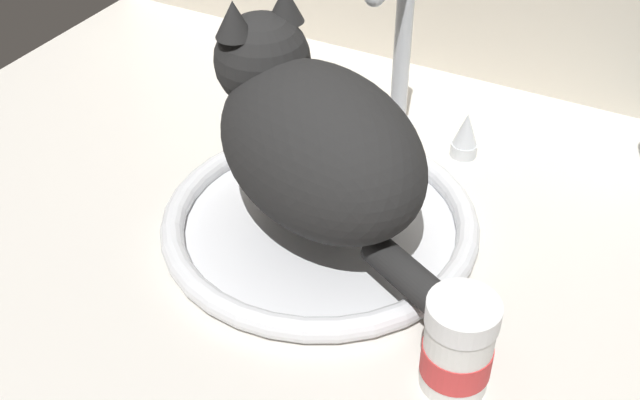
% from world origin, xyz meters
% --- Properties ---
extents(countertop, '(1.02, 0.75, 0.03)m').
position_xyz_m(countertop, '(0.00, 0.00, 0.01)').
color(countertop, silver).
rests_on(countertop, ground).
extents(sink_basin, '(0.33, 0.33, 0.02)m').
position_xyz_m(sink_basin, '(0.05, -0.01, 0.04)').
color(sink_basin, white).
rests_on(sink_basin, countertop).
extents(faucet, '(0.21, 0.12, 0.23)m').
position_xyz_m(faucet, '(0.05, 0.19, 0.12)').
color(faucet, silver).
rests_on(faucet, countertop).
extents(cat, '(0.35, 0.27, 0.20)m').
position_xyz_m(cat, '(0.03, 0.00, 0.14)').
color(cat, black).
rests_on(cat, sink_basin).
extents(pill_bottle, '(0.06, 0.06, 0.09)m').
position_xyz_m(pill_bottle, '(0.24, -0.13, 0.07)').
color(pill_bottle, white).
rests_on(pill_bottle, countertop).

